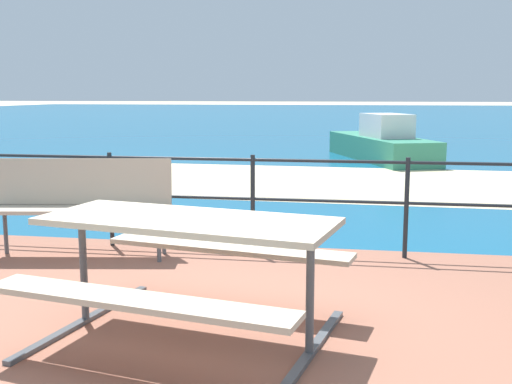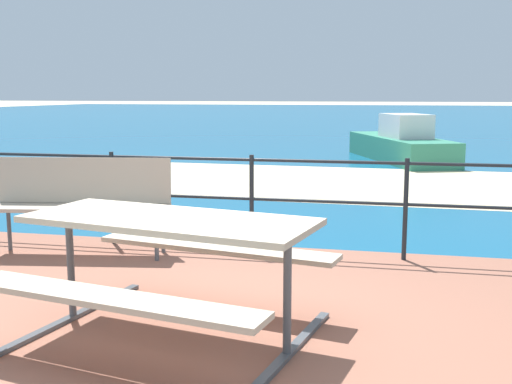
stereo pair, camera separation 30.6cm
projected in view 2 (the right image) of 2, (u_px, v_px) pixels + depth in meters
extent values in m
plane|color=beige|center=(169.00, 352.00, 3.93)|extent=(240.00, 240.00, 0.00)
cube|color=#935B47|center=(169.00, 347.00, 3.93)|extent=(6.40, 5.20, 0.06)
cube|color=#145B84|center=(374.00, 117.00, 42.51)|extent=(90.00, 90.00, 0.01)
cube|color=beige|center=(317.00, 182.00, 11.46)|extent=(54.12, 6.31, 0.01)
cube|color=#BCAD93|center=(169.00, 220.00, 3.90)|extent=(1.94, 1.08, 0.04)
cube|color=#BCAD93|center=(110.00, 299.00, 3.39)|extent=(1.85, 0.61, 0.04)
cube|color=#BCAD93|center=(215.00, 247.00, 4.51)|extent=(1.85, 0.61, 0.04)
cylinder|color=#4C5156|center=(71.00, 266.00, 4.28)|extent=(0.06, 0.06, 0.77)
cube|color=#4C5156|center=(73.00, 317.00, 4.33)|extent=(0.35, 1.49, 0.03)
cylinder|color=#4C5156|center=(287.00, 295.00, 3.64)|extent=(0.06, 0.06, 0.77)
cube|color=#4C5156|center=(287.00, 355.00, 3.70)|extent=(0.35, 1.49, 0.03)
cube|color=tan|center=(79.00, 208.00, 5.97)|extent=(1.75, 0.67, 0.04)
cube|color=tan|center=(84.00, 180.00, 6.11)|extent=(1.70, 0.33, 0.45)
cylinder|color=#4C5156|center=(9.00, 227.00, 6.20)|extent=(0.04, 0.04, 0.47)
cylinder|color=#4C5156|center=(156.00, 236.00, 5.82)|extent=(0.04, 0.04, 0.47)
cylinder|color=#4C5156|center=(163.00, 229.00, 6.11)|extent=(0.04, 0.04, 0.47)
cylinder|color=#1E2328|center=(113.00, 198.00, 6.43)|extent=(0.04, 0.04, 0.96)
cylinder|color=#1E2328|center=(252.00, 204.00, 6.12)|extent=(0.04, 0.04, 0.96)
cylinder|color=#1E2328|center=(405.00, 210.00, 5.81)|extent=(0.04, 0.04, 0.96)
cylinder|color=#1E2328|center=(252.00, 160.00, 6.05)|extent=(5.90, 0.03, 0.03)
cylinder|color=#1E2328|center=(252.00, 199.00, 6.11)|extent=(5.90, 0.03, 0.03)
cube|color=#338466|center=(400.00, 148.00, 15.07)|extent=(2.66, 4.51, 0.57)
cube|color=silver|center=(406.00, 126.00, 14.66)|extent=(1.29, 1.63, 0.55)
cone|color=#338466|center=(368.00, 141.00, 17.45)|extent=(0.66, 0.65, 0.51)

